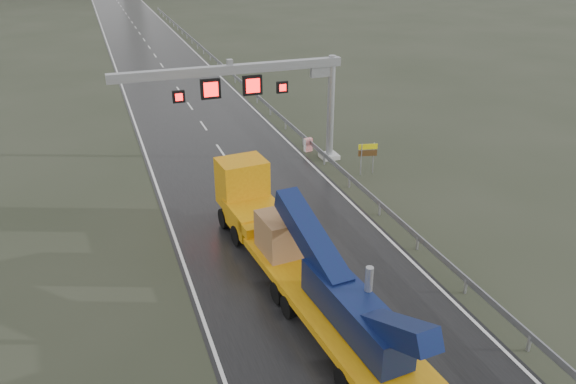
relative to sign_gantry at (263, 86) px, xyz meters
name	(u,v)px	position (x,y,z in m)	size (l,w,h in m)	color
ground	(350,337)	(-2.10, -17.99, -5.61)	(400.00, 400.00, 0.00)	#2A3021
road	(179,90)	(-2.10, 22.01, -5.60)	(11.00, 200.00, 0.02)	black
guardrail	(267,104)	(4.00, 12.01, -4.91)	(0.20, 140.00, 1.40)	slate
sign_gantry	(263,86)	(0.00, 0.00, 0.00)	(14.90, 1.20, 7.42)	#B3B3AE
heavy_haul_truck	(296,252)	(-2.86, -13.87, -3.90)	(4.35, 18.99, 4.42)	orange
exit_sign_pair	(368,153)	(5.98, -3.45, -4.12)	(1.23, 0.33, 2.14)	gray
striped_barrier	(308,145)	(3.90, 1.77, -5.12)	(0.58, 0.31, 0.98)	red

